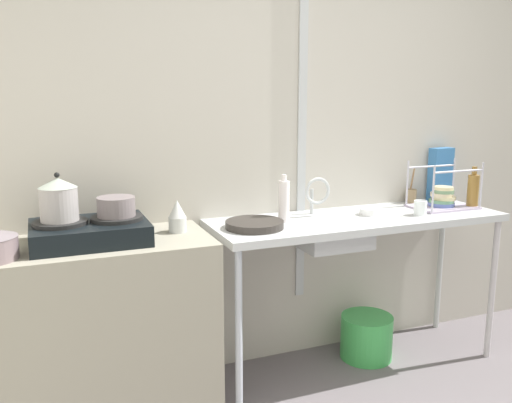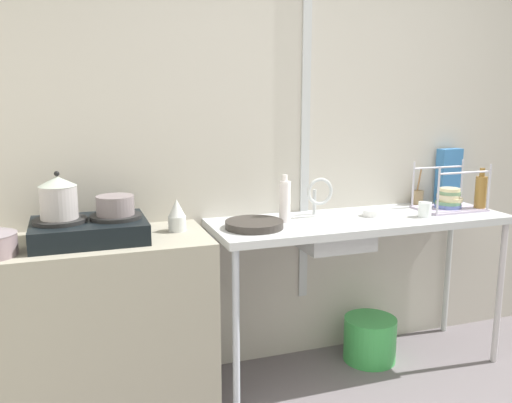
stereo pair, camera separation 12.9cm
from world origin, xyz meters
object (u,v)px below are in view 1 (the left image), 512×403
dish_rack (442,199)px  utensil_jar (411,195)px  pot_on_left_burner (59,199)px  small_bowl_on_drainboard (369,212)px  percolator (177,216)px  frying_pan (255,224)px  bottle_by_sink (284,201)px  sink_basin (331,233)px  cup_by_rack (420,208)px  faucet (317,192)px  bucket_on_floor (366,337)px  cereal_box (440,174)px  pot_on_right_burner (116,207)px  stove (90,231)px  bottle_by_rack (473,190)px

dish_rack → utensil_jar: size_ratio=1.67×
dish_rack → utensil_jar: bearing=111.1°
pot_on_left_burner → small_bowl_on_drainboard: size_ratio=2.14×
percolator → utensil_jar: (1.54, 0.17, -0.03)m
frying_pan → small_bowl_on_drainboard: bearing=3.6°
dish_rack → bottle_by_sink: size_ratio=1.46×
sink_basin → cup_by_rack: cup_by_rack is taller
percolator → dish_rack: size_ratio=0.43×
faucet → bucket_on_floor: 0.95m
percolator → faucet: size_ratio=0.73×
percolator → bottle_by_sink: bottle_by_sink is taller
cup_by_rack → cereal_box: (0.39, 0.31, 0.13)m
pot_on_left_burner → frying_pan: pot_on_left_burner is taller
percolator → sink_basin: percolator is taller
pot_on_right_burner → cereal_box: bearing=5.9°
small_bowl_on_drainboard → stove: bearing=-179.4°
stove → bottle_by_rack: bearing=-1.2°
dish_rack → cup_by_rack: bearing=-156.0°
faucet → utensil_jar: size_ratio=0.98×
pot_on_left_burner → sink_basin: (1.38, -0.02, -0.29)m
pot_on_right_burner → percolator: size_ratio=1.09×
cup_by_rack → bottle_by_rack: bearing=6.6°
pot_on_right_burner → small_bowl_on_drainboard: (1.39, 0.02, -0.14)m
cup_by_rack → bucket_on_floor: size_ratio=0.27×
sink_basin → bucket_on_floor: 0.74m
faucet → bottle_by_rack: bearing=-8.9°
percolator → dish_rack: dish_rack is taller
dish_rack → small_bowl_on_drainboard: size_ratio=3.63×
dish_rack → bottle_by_rack: size_ratio=1.50×
small_bowl_on_drainboard → utensil_jar: 0.49m
faucet → bottle_by_sink: bearing=-164.8°
bottle_by_sink → sink_basin: bearing=-13.2°
sink_basin → cup_by_rack: bearing=-8.4°
frying_pan → bottle_by_sink: size_ratio=1.18×
faucet → utensil_jar: 0.74m
small_bowl_on_drainboard → pot_on_right_burner: bearing=-179.3°
sink_basin → bottle_by_sink: bottle_by_sink is taller
cup_by_rack → small_bowl_on_drainboard: cup_by_rack is taller
pot_on_left_burner → utensil_jar: size_ratio=0.98×
sink_basin → bottle_by_sink: (-0.26, 0.06, 0.19)m
small_bowl_on_drainboard → bottle_by_sink: (-0.52, 0.03, 0.10)m
percolator → pot_on_right_burner: bearing=-172.1°
dish_rack → bucket_on_floor: 0.94m
stove → pot_on_right_burner: size_ratio=2.96×
sink_basin → dish_rack: 0.79m
dish_rack → small_bowl_on_drainboard: (-0.52, 0.00, -0.04)m
cup_by_rack → cereal_box: 0.52m
pot_on_left_burner → faucet: bearing=4.4°
stove → pot_on_left_burner: pot_on_left_burner is taller
sink_basin → frying_pan: bearing=-178.7°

